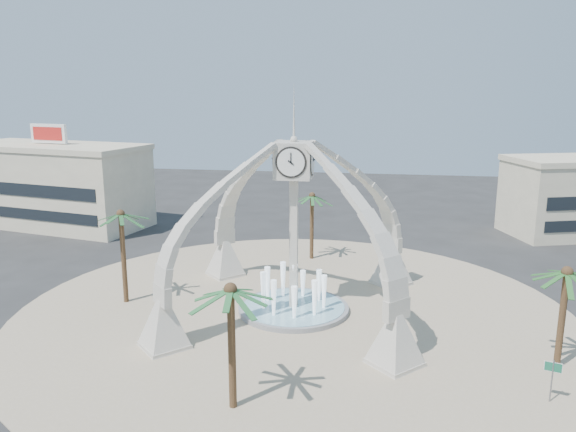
% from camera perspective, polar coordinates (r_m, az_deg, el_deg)
% --- Properties ---
extents(ground, '(140.00, 140.00, 0.00)m').
position_cam_1_polar(ground, '(41.37, 0.57, -9.67)').
color(ground, '#282828').
rests_on(ground, ground).
extents(plaza, '(40.00, 40.00, 0.06)m').
position_cam_1_polar(plaza, '(41.36, 0.57, -9.63)').
color(plaza, tan).
rests_on(plaza, ground).
extents(clock_tower, '(17.94, 17.94, 16.30)m').
position_cam_1_polar(clock_tower, '(39.35, 0.59, -0.90)').
color(clock_tower, beige).
rests_on(clock_tower, ground).
extents(fountain, '(8.00, 8.00, 3.62)m').
position_cam_1_polar(fountain, '(41.26, 0.57, -9.30)').
color(fountain, gray).
rests_on(fountain, ground).
extents(building_nw, '(23.75, 13.73, 11.90)m').
position_cam_1_polar(building_nw, '(71.59, -22.72, 2.96)').
color(building_nw, beige).
rests_on(building_nw, ground).
extents(palm_east, '(5.16, 5.16, 6.60)m').
position_cam_1_polar(palm_east, '(35.07, 26.49, -5.25)').
color(palm_east, brown).
rests_on(palm_east, ground).
extents(palm_west, '(4.82, 4.82, 7.61)m').
position_cam_1_polar(palm_west, '(42.87, -16.64, 0.05)').
color(palm_west, brown).
rests_on(palm_west, ground).
extents(palm_north, '(4.12, 4.12, 6.86)m').
position_cam_1_polar(palm_north, '(52.18, 2.46, 1.98)').
color(palm_north, brown).
rests_on(palm_north, ground).
extents(palm_south, '(4.93, 4.93, 7.12)m').
position_cam_1_polar(palm_south, '(27.49, -5.86, -7.63)').
color(palm_south, brown).
rests_on(palm_south, ground).
extents(street_sign, '(0.84, 0.28, 2.38)m').
position_cam_1_polar(street_sign, '(32.57, 25.29, -14.17)').
color(street_sign, slate).
rests_on(street_sign, ground).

